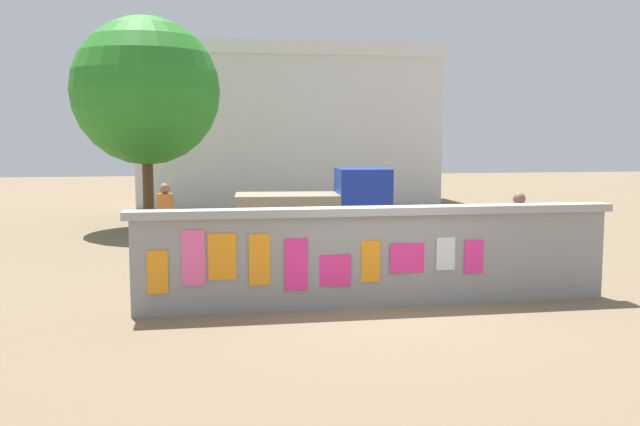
% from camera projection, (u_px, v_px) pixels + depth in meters
% --- Properties ---
extents(ground, '(60.00, 60.00, 0.00)m').
position_uv_depth(ground, '(301.00, 235.00, 18.79)').
color(ground, '#7A664C').
extents(poster_wall, '(7.56, 0.42, 1.53)m').
position_uv_depth(poster_wall, '(377.00, 255.00, 10.87)').
color(poster_wall, gray).
rests_on(poster_wall, ground).
extents(auto_rickshaw_truck, '(3.71, 1.79, 1.85)m').
position_uv_depth(auto_rickshaw_truck, '(321.00, 208.00, 16.80)').
color(auto_rickshaw_truck, black).
rests_on(auto_rickshaw_truck, ground).
extents(motorcycle, '(1.90, 0.56, 0.87)m').
position_uv_depth(motorcycle, '(418.00, 254.00, 12.88)').
color(motorcycle, black).
rests_on(motorcycle, ground).
extents(bicycle_near, '(1.71, 0.44, 0.95)m').
position_uv_depth(bicycle_near, '(283.00, 263.00, 12.56)').
color(bicycle_near, black).
rests_on(bicycle_near, ground).
extents(bicycle_far, '(1.70, 0.44, 0.95)m').
position_uv_depth(bicycle_far, '(498.00, 249.00, 14.08)').
color(bicycle_far, black).
rests_on(bicycle_far, ground).
extents(person_walking, '(0.43, 0.43, 1.62)m').
position_uv_depth(person_walking, '(518.00, 228.00, 12.52)').
color(person_walking, '#338CBF').
rests_on(person_walking, ground).
extents(person_bystander, '(0.47, 0.47, 1.62)m').
position_uv_depth(person_bystander, '(165.00, 213.00, 14.95)').
color(person_bystander, yellow).
rests_on(person_bystander, ground).
extents(tree_roadside, '(4.15, 4.15, 5.94)m').
position_uv_depth(tree_roadside, '(146.00, 91.00, 19.91)').
color(tree_roadside, brown).
rests_on(tree_roadside, ground).
extents(building_background, '(11.83, 4.87, 6.10)m').
position_uv_depth(building_background, '(286.00, 125.00, 28.51)').
color(building_background, silver).
rests_on(building_background, ground).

